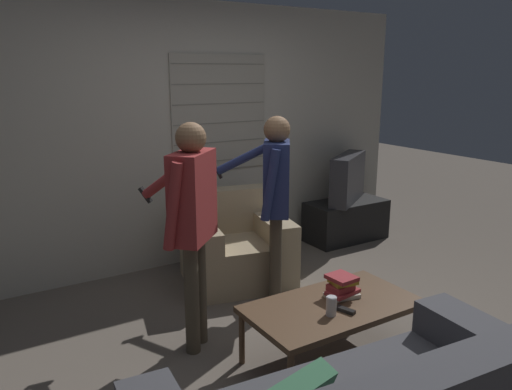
% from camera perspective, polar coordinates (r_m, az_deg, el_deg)
% --- Properties ---
extents(ground_plane, '(16.00, 16.00, 0.00)m').
position_cam_1_polar(ground_plane, '(3.69, 6.28, -17.01)').
color(ground_plane, '#665B51').
extents(wall_back, '(5.20, 0.08, 2.55)m').
position_cam_1_polar(wall_back, '(4.96, -7.87, 6.72)').
color(wall_back, '#BCB7A8').
rests_on(wall_back, ground_plane).
extents(armchair_beige, '(1.07, 0.95, 0.83)m').
position_cam_1_polar(armchair_beige, '(4.61, -2.33, -5.94)').
color(armchair_beige, tan).
rests_on(armchair_beige, ground_plane).
extents(coffee_table, '(1.15, 0.63, 0.41)m').
position_cam_1_polar(coffee_table, '(3.41, 8.73, -12.72)').
color(coffee_table, brown).
rests_on(coffee_table, ground_plane).
extents(tv_stand, '(0.94, 0.46, 0.45)m').
position_cam_1_polar(tv_stand, '(5.84, 10.23, -2.86)').
color(tv_stand, black).
rests_on(tv_stand, ground_plane).
extents(tv, '(0.78, 0.61, 0.54)m').
position_cam_1_polar(tv, '(5.72, 10.42, 1.90)').
color(tv, '#2D2D33').
rests_on(tv, tv_stand).
extents(person_left_standing, '(0.49, 0.75, 1.58)m').
position_cam_1_polar(person_left_standing, '(3.33, -7.37, -1.81)').
color(person_left_standing, '#4C4233').
rests_on(person_left_standing, ground_plane).
extents(person_right_standing, '(0.52, 0.70, 1.56)m').
position_cam_1_polar(person_right_standing, '(3.98, 2.18, 0.62)').
color(person_right_standing, '#4C4233').
rests_on(person_right_standing, ground_plane).
extents(book_stack, '(0.24, 0.19, 0.15)m').
position_cam_1_polar(book_stack, '(3.47, 9.80, -10.28)').
color(book_stack, beige).
rests_on(book_stack, coffee_table).
extents(soda_can, '(0.07, 0.07, 0.13)m').
position_cam_1_polar(soda_can, '(3.23, 8.60, -12.43)').
color(soda_can, silver).
rests_on(soda_can, coffee_table).
extents(spare_remote, '(0.08, 0.14, 0.02)m').
position_cam_1_polar(spare_remote, '(3.30, 10.18, -12.82)').
color(spare_remote, black).
rests_on(spare_remote, coffee_table).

